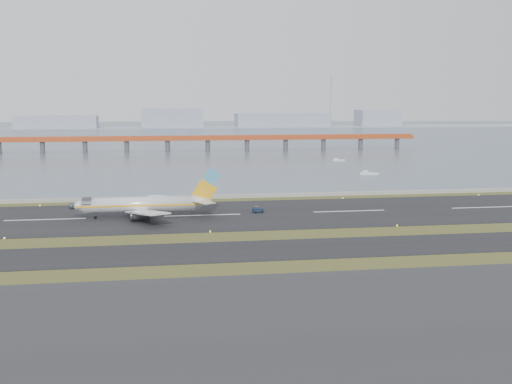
% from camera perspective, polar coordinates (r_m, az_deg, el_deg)
% --- Properties ---
extents(ground, '(1000.00, 1000.00, 0.00)m').
position_cam_1_polar(ground, '(140.19, -3.82, -4.23)').
color(ground, '#3A4A1A').
rests_on(ground, ground).
extents(apron_strip, '(1000.00, 50.00, 0.10)m').
position_cam_1_polar(apron_strip, '(87.56, -0.41, -11.77)').
color(apron_strip, '#2A2A2C').
rests_on(apron_strip, ground).
extents(taxiway_strip, '(1000.00, 18.00, 0.10)m').
position_cam_1_polar(taxiway_strip, '(128.53, -3.32, -5.33)').
color(taxiway_strip, black).
rests_on(taxiway_strip, ground).
extents(runway_strip, '(1000.00, 45.00, 0.10)m').
position_cam_1_polar(runway_strip, '(169.52, -4.76, -2.08)').
color(runway_strip, black).
rests_on(runway_strip, ground).
extents(seawall, '(1000.00, 2.50, 1.00)m').
position_cam_1_polar(seawall, '(198.99, -5.43, -0.46)').
color(seawall, gray).
rests_on(seawall, ground).
extents(bay_water, '(1400.00, 800.00, 1.30)m').
position_cam_1_polar(bay_water, '(597.31, -7.94, 5.09)').
color(bay_water, '#475765').
rests_on(bay_water, ground).
extents(red_pier, '(260.00, 5.00, 10.20)m').
position_cam_1_polar(red_pier, '(388.45, -4.32, 4.69)').
color(red_pier, '#AE441D').
rests_on(red_pier, ground).
extents(far_shoreline, '(1400.00, 80.00, 60.50)m').
position_cam_1_polar(far_shoreline, '(757.26, -7.17, 6.17)').
color(far_shoreline, '#9AA4B6').
rests_on(far_shoreline, ground).
extents(airliner, '(38.52, 32.89, 12.80)m').
position_cam_1_polar(airliner, '(167.65, -9.86, -1.11)').
color(airliner, silver).
rests_on(airliner, ground).
extents(pushback_tug, '(3.02, 2.06, 1.80)m').
position_cam_1_polar(pushback_tug, '(172.79, 0.14, -1.59)').
color(pushback_tug, '#142037').
rests_on(pushback_tug, ground).
extents(workboat_near, '(7.72, 5.09, 1.80)m').
position_cam_1_polar(workboat_near, '(267.53, 9.99, 1.65)').
color(workboat_near, silver).
rests_on(workboat_near, ground).
extents(workboat_far, '(6.56, 3.37, 1.52)m').
position_cam_1_polar(workboat_far, '(327.83, 7.34, 2.84)').
color(workboat_far, silver).
rests_on(workboat_far, ground).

